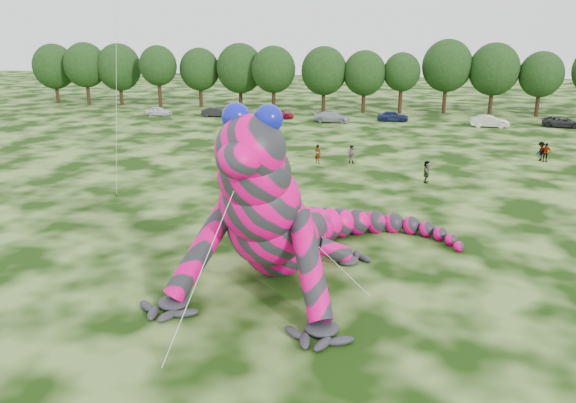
% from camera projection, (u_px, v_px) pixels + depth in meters
% --- Properties ---
extents(ground, '(240.00, 240.00, 0.00)m').
position_uv_depth(ground, '(392.00, 281.00, 28.32)').
color(ground, '#16330A').
rests_on(ground, ground).
extents(inflatable_gecko, '(18.32, 20.77, 9.29)m').
position_uv_depth(inflatable_gecko, '(287.00, 183.00, 28.53)').
color(inflatable_gecko, '#F50072').
rests_on(inflatable_gecko, ground).
extents(tree_0, '(6.91, 6.22, 9.51)m').
position_uv_depth(tree_0, '(55.00, 74.00, 91.60)').
color(tree_0, black).
rests_on(tree_0, ground).
extents(tree_1, '(6.74, 6.07, 9.81)m').
position_uv_depth(tree_1, '(86.00, 74.00, 89.41)').
color(tree_1, black).
rests_on(tree_1, ground).
extents(tree_2, '(7.04, 6.34, 9.64)m').
position_uv_depth(tree_2, '(119.00, 74.00, 89.21)').
color(tree_2, black).
rests_on(tree_2, ground).
extents(tree_3, '(5.81, 5.23, 9.44)m').
position_uv_depth(tree_3, '(159.00, 77.00, 86.44)').
color(tree_3, black).
rests_on(tree_3, ground).
extents(tree_4, '(6.22, 5.60, 9.06)m').
position_uv_depth(tree_4, '(200.00, 78.00, 87.03)').
color(tree_4, black).
rests_on(tree_4, ground).
extents(tree_5, '(7.16, 6.44, 9.80)m').
position_uv_depth(tree_5, '(240.00, 76.00, 85.57)').
color(tree_5, black).
rests_on(tree_5, ground).
extents(tree_6, '(6.52, 5.86, 9.49)m').
position_uv_depth(tree_6, '(274.00, 79.00, 83.05)').
color(tree_6, black).
rests_on(tree_6, ground).
extents(tree_7, '(6.68, 6.01, 9.48)m').
position_uv_depth(tree_7, '(324.00, 79.00, 81.92)').
color(tree_7, black).
rests_on(tree_7, ground).
extents(tree_8, '(6.14, 5.53, 8.94)m').
position_uv_depth(tree_8, '(364.00, 82.00, 81.19)').
color(tree_8, black).
rests_on(tree_8, ground).
extents(tree_9, '(5.27, 4.74, 8.68)m').
position_uv_depth(tree_9, '(401.00, 83.00, 80.69)').
color(tree_9, black).
rests_on(tree_9, ground).
extents(tree_10, '(7.09, 6.38, 10.50)m').
position_uv_depth(tree_10, '(446.00, 77.00, 80.52)').
color(tree_10, black).
rests_on(tree_10, ground).
extents(tree_11, '(7.01, 6.31, 10.07)m').
position_uv_depth(tree_11, '(493.00, 79.00, 79.16)').
color(tree_11, black).
rests_on(tree_11, ground).
extents(tree_12, '(5.99, 5.39, 8.97)m').
position_uv_depth(tree_12, '(540.00, 84.00, 77.86)').
color(tree_12, black).
rests_on(tree_12, ground).
extents(car_0, '(3.81, 1.79, 1.26)m').
position_uv_depth(car_0, '(159.00, 111.00, 79.71)').
color(car_0, white).
rests_on(car_0, ground).
extents(car_1, '(4.02, 1.58, 1.30)m').
position_uv_depth(car_1, '(216.00, 112.00, 78.80)').
color(car_1, black).
rests_on(car_1, ground).
extents(car_2, '(4.85, 2.63, 1.29)m').
position_uv_depth(car_2, '(277.00, 114.00, 77.29)').
color(car_2, maroon).
rests_on(car_2, ground).
extents(car_3, '(5.07, 2.50, 1.42)m').
position_uv_depth(car_3, '(332.00, 117.00, 74.35)').
color(car_3, '#A0A5AA').
rests_on(car_3, ground).
extents(car_4, '(4.16, 1.74, 1.41)m').
position_uv_depth(car_4, '(393.00, 116.00, 75.04)').
color(car_4, '#182248').
rests_on(car_4, ground).
extents(car_5, '(4.66, 1.77, 1.52)m').
position_uv_depth(car_5, '(490.00, 121.00, 70.55)').
color(car_5, beige).
rests_on(car_5, ground).
extents(car_6, '(5.19, 3.07, 1.35)m').
position_uv_depth(car_6, '(563.00, 122.00, 70.63)').
color(car_6, black).
rests_on(car_6, ground).
extents(spectator_1, '(1.01, 0.92, 1.70)m').
position_uv_depth(spectator_1, '(351.00, 154.00, 52.24)').
color(spectator_1, gray).
rests_on(spectator_1, ground).
extents(spectator_5, '(0.69, 1.74, 1.83)m').
position_uv_depth(spectator_5, '(427.00, 172.00, 45.71)').
color(spectator_5, gray).
rests_on(spectator_5, ground).
extents(spectator_0, '(0.78, 0.69, 1.79)m').
position_uv_depth(spectator_0, '(318.00, 154.00, 52.12)').
color(spectator_0, gray).
rests_on(spectator_0, ground).
extents(spectator_2, '(1.30, 1.31, 1.82)m').
position_uv_depth(spectator_2, '(541.00, 151.00, 53.12)').
color(spectator_2, gray).
rests_on(spectator_2, ground).
extents(spectator_3, '(1.05, 0.46, 1.77)m').
position_uv_depth(spectator_3, '(546.00, 152.00, 52.77)').
color(spectator_3, gray).
rests_on(spectator_3, ground).
extents(spectator_4, '(0.97, 1.00, 1.73)m').
position_uv_depth(spectator_4, '(250.00, 129.00, 64.48)').
color(spectator_4, gray).
rests_on(spectator_4, ground).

